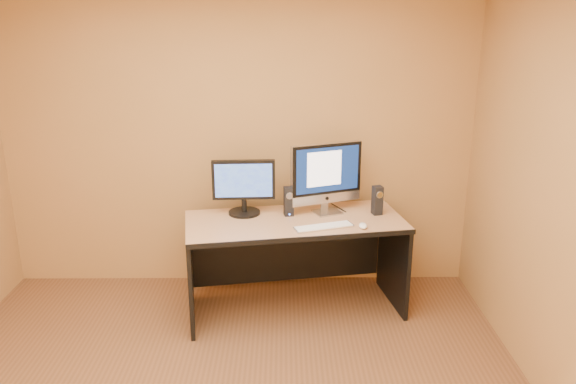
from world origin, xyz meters
TOP-DOWN VIEW (x-y plane):
  - walls at (0.00, 0.00)m, footprint 4.00×4.00m
  - desk at (0.48, 1.42)m, footprint 1.79×1.01m
  - imac at (0.74, 1.59)m, footprint 0.64×0.43m
  - second_monitor at (0.07, 1.57)m, footprint 0.52×0.28m
  - speaker_left at (0.43, 1.53)m, footprint 0.08×0.09m
  - speaker_right at (1.13, 1.55)m, footprint 0.09×0.09m
  - keyboard at (0.69, 1.25)m, footprint 0.47×0.26m
  - mouse at (0.98, 1.24)m, footprint 0.06×0.11m
  - cable_a at (0.84, 1.70)m, footprint 0.11×0.21m
  - cable_b at (0.71, 1.70)m, footprint 0.05×0.19m

SIDE VIEW (x-z plane):
  - desk at x=0.48m, z-range 0.00..0.78m
  - cable_a at x=0.84m, z-range 0.78..0.79m
  - cable_b at x=0.71m, z-range 0.78..0.79m
  - keyboard at x=0.69m, z-range 0.78..0.80m
  - mouse at x=0.98m, z-range 0.78..0.82m
  - speaker_left at x=0.43m, z-range 0.78..1.01m
  - speaker_right at x=1.13m, z-range 0.78..1.01m
  - second_monitor at x=0.07m, z-range 0.78..1.22m
  - imac at x=0.74m, z-range 0.78..1.36m
  - walls at x=0.00m, z-range 0.00..2.60m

